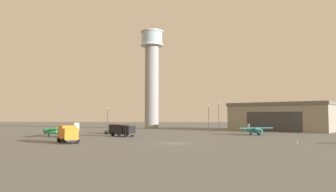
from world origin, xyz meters
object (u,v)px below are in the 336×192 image
(light_post_west, at_px, (219,115))
(light_post_north, at_px, (108,117))
(control_tower, at_px, (152,72))
(light_post_east, at_px, (209,116))
(truck_flatbed_red, at_px, (114,129))
(truck_box_black, at_px, (122,130))
(traffic_cone_near_left, at_px, (297,142))
(car_green, at_px, (60,129))
(airplane_teal, at_px, (254,130))
(truck_box_orange, at_px, (68,133))
(airplane_green, at_px, (61,130))

(light_post_west, height_order, light_post_north, light_post_west)
(control_tower, bearing_deg, light_post_east, -47.65)
(truck_flatbed_red, distance_m, light_post_west, 34.18)
(control_tower, relative_size, truck_flatbed_red, 7.02)
(truck_box_black, height_order, light_post_north, light_post_north)
(control_tower, xyz_separation_m, traffic_cone_near_left, (33.16, -66.50, -21.62))
(light_post_east, bearing_deg, light_post_west, 38.76)
(car_green, bearing_deg, truck_flatbed_red, -60.57)
(airplane_teal, height_order, truck_box_black, airplane_teal)
(truck_flatbed_red, bearing_deg, light_post_north, 29.39)
(truck_box_black, distance_m, light_post_north, 31.58)
(car_green, bearing_deg, truck_box_orange, -99.40)
(truck_box_orange, height_order, traffic_cone_near_left, truck_box_orange)
(traffic_cone_near_left, bearing_deg, truck_box_black, 151.79)
(truck_box_orange, bearing_deg, light_post_north, 152.77)
(airplane_green, distance_m, light_post_west, 49.78)
(truck_flatbed_red, xyz_separation_m, light_post_east, (26.85, 12.84, 3.64))
(control_tower, bearing_deg, light_post_north, -123.89)
(truck_box_black, bearing_deg, car_green, 168.10)
(truck_box_black, bearing_deg, truck_box_orange, -76.36)
(control_tower, relative_size, light_post_east, 5.16)
(airplane_teal, relative_size, light_post_west, 1.05)
(traffic_cone_near_left, bearing_deg, airplane_green, 161.66)
(truck_flatbed_red, height_order, truck_box_black, truck_box_black)
(control_tower, distance_m, airplane_teal, 54.87)
(truck_flatbed_red, xyz_separation_m, traffic_cone_near_left, (39.31, -30.96, -0.94))
(truck_box_black, distance_m, light_post_west, 37.95)
(airplane_green, bearing_deg, car_green, -75.38)
(truck_flatbed_red, distance_m, truck_box_black, 13.34)
(airplane_teal, bearing_deg, control_tower, -160.42)
(airplane_teal, xyz_separation_m, car_green, (-56.84, 14.49, -0.56))
(truck_flatbed_red, bearing_deg, light_post_east, -55.55)
(light_post_west, height_order, light_post_east, light_post_west)
(airplane_green, distance_m, car_green, 26.98)
(truck_flatbed_red, xyz_separation_m, light_post_north, (-6.34, 16.95, 3.33))
(airplane_green, distance_m, light_post_north, 32.15)
(light_post_west, relative_size, light_post_east, 1.09)
(control_tower, relative_size, car_green, 9.38)
(truck_box_black, bearing_deg, traffic_cone_near_left, 2.54)
(control_tower, xyz_separation_m, truck_box_black, (-1.36, -47.99, -20.35))
(light_post_east, xyz_separation_m, traffic_cone_near_left, (12.46, -43.79, -4.58))
(control_tower, relative_size, light_post_west, 4.74)
(airplane_teal, bearing_deg, truck_box_black, -94.74)
(airplane_teal, bearing_deg, light_post_east, -167.16)
(airplane_green, xyz_separation_m, truck_flatbed_red, (9.00, 14.94, -0.26))
(light_post_west, distance_m, traffic_cone_near_left, 47.62)
(car_green, bearing_deg, light_post_west, -27.14)
(control_tower, xyz_separation_m, truck_flatbed_red, (-6.15, -35.54, -20.68))
(airplane_green, height_order, light_post_west, light_post_west)
(light_post_west, bearing_deg, airplane_green, -142.14)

